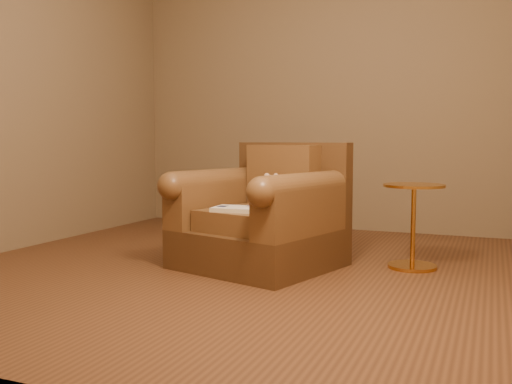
% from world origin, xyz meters
% --- Properties ---
extents(floor, '(4.00, 4.00, 0.00)m').
position_xyz_m(floor, '(0.00, 0.00, 0.00)').
color(floor, brown).
rests_on(floor, ground).
extents(room, '(4.02, 4.02, 2.71)m').
position_xyz_m(room, '(0.00, 0.00, 1.71)').
color(room, '#846F51').
rests_on(room, ground).
extents(armchair, '(1.17, 1.14, 0.86)m').
position_xyz_m(armchair, '(0.06, 0.14, 0.33)').
color(armchair, '#4D3219').
rests_on(armchair, floor).
extents(teddy_bear, '(0.18, 0.20, 0.24)m').
position_xyz_m(teddy_bear, '(0.09, 0.22, 0.50)').
color(teddy_bear, beige).
rests_on(teddy_bear, armchair).
extents(guidebook, '(0.38, 0.24, 0.03)m').
position_xyz_m(guidebook, '(0.01, -0.12, 0.43)').
color(guidebook, beige).
rests_on(guidebook, armchair).
extents(side_table, '(0.41, 0.41, 0.58)m').
position_xyz_m(side_table, '(1.04, 0.47, 0.31)').
color(side_table, gold).
rests_on(side_table, floor).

